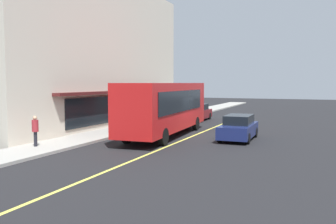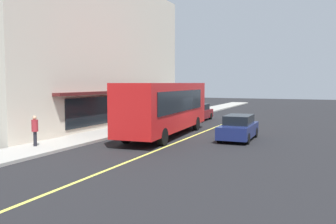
{
  "view_description": "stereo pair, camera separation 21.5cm",
  "coord_description": "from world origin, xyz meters",
  "px_view_note": "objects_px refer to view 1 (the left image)",
  "views": [
    {
      "loc": [
        -22.85,
        -7.84,
        3.51
      ],
      "look_at": [
        -0.96,
        1.49,
        1.6
      ],
      "focal_mm": 38.95,
      "sensor_mm": 36.0,
      "label": 1
    },
    {
      "loc": [
        -22.77,
        -8.04,
        3.51
      ],
      "look_at": [
        -0.96,
        1.49,
        1.6
      ],
      "focal_mm": 38.95,
      "sensor_mm": 36.0,
      "label": 2
    }
  ],
  "objects_px": {
    "bus": "(166,106)",
    "pedestrian_at_corner": "(177,107)",
    "traffic_light": "(156,95)",
    "car_navy": "(239,128)",
    "pedestrian_by_curb": "(35,128)",
    "car_maroon": "(197,112)"
  },
  "relations": [
    {
      "from": "traffic_light",
      "to": "car_navy",
      "type": "bearing_deg",
      "value": -122.26
    },
    {
      "from": "bus",
      "to": "car_navy",
      "type": "height_order",
      "value": "bus"
    },
    {
      "from": "car_maroon",
      "to": "bus",
      "type": "bearing_deg",
      "value": -172.8
    },
    {
      "from": "traffic_light",
      "to": "pedestrian_at_corner",
      "type": "distance_m",
      "value": 5.23
    },
    {
      "from": "traffic_light",
      "to": "pedestrian_at_corner",
      "type": "relative_size",
      "value": 1.89
    },
    {
      "from": "bus",
      "to": "pedestrian_at_corner",
      "type": "xyz_separation_m",
      "value": [
        10.42,
        3.39,
        -0.82
      ]
    },
    {
      "from": "bus",
      "to": "traffic_light",
      "type": "distance_m",
      "value": 6.28
    },
    {
      "from": "bus",
      "to": "car_maroon",
      "type": "relative_size",
      "value": 2.6
    },
    {
      "from": "traffic_light",
      "to": "car_navy",
      "type": "relative_size",
      "value": 0.74
    },
    {
      "from": "car_navy",
      "to": "car_maroon",
      "type": "relative_size",
      "value": 1.0
    },
    {
      "from": "bus",
      "to": "car_navy",
      "type": "xyz_separation_m",
      "value": [
        0.34,
        -4.76,
        -1.24
      ]
    },
    {
      "from": "car_navy",
      "to": "pedestrian_by_curb",
      "type": "height_order",
      "value": "pedestrian_by_curb"
    },
    {
      "from": "bus",
      "to": "pedestrian_by_curb",
      "type": "relative_size",
      "value": 6.93
    },
    {
      "from": "car_navy",
      "to": "pedestrian_by_curb",
      "type": "xyz_separation_m",
      "value": [
        -7.47,
        9.19,
        0.38
      ]
    },
    {
      "from": "bus",
      "to": "pedestrian_at_corner",
      "type": "bearing_deg",
      "value": 18.03
    },
    {
      "from": "car_navy",
      "to": "car_maroon",
      "type": "bearing_deg",
      "value": 31.19
    },
    {
      "from": "car_maroon",
      "to": "pedestrian_by_curb",
      "type": "distance_m",
      "value": 17.78
    },
    {
      "from": "bus",
      "to": "car_maroon",
      "type": "distance_m",
      "value": 10.53
    },
    {
      "from": "car_maroon",
      "to": "pedestrian_at_corner",
      "type": "xyz_separation_m",
      "value": [
        0.05,
        2.08,
        0.43
      ]
    },
    {
      "from": "pedestrian_by_curb",
      "to": "bus",
      "type": "bearing_deg",
      "value": -31.83
    },
    {
      "from": "car_navy",
      "to": "pedestrian_at_corner",
      "type": "distance_m",
      "value": 12.97
    },
    {
      "from": "traffic_light",
      "to": "car_navy",
      "type": "distance_m",
      "value": 9.59
    }
  ]
}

